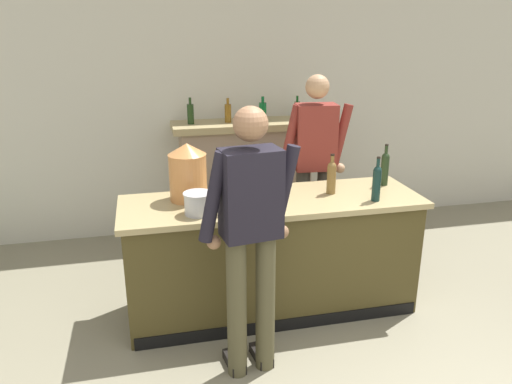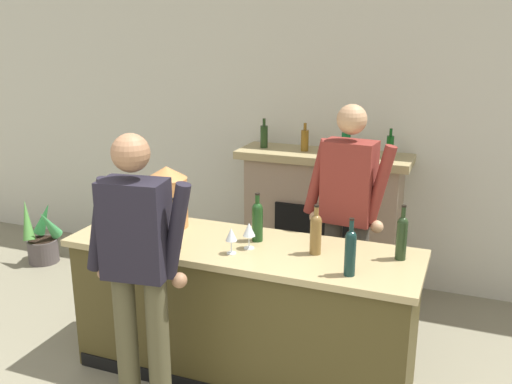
{
  "view_description": "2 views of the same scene",
  "coord_description": "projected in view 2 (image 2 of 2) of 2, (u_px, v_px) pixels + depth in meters",
  "views": [
    {
      "loc": [
        -1.13,
        -1.69,
        2.26
      ],
      "look_at": [
        -0.23,
        2.24,
        0.89
      ],
      "focal_mm": 35.0,
      "sensor_mm": 36.0,
      "label": 1
    },
    {
      "loc": [
        1.18,
        -1.4,
        2.35
      ],
      "look_at": [
        -0.3,
        2.36,
        1.17
      ],
      "focal_mm": 40.0,
      "sensor_mm": 36.0,
      "label": 2
    }
  ],
  "objects": [
    {
      "name": "wine_bottle_riesling_slim",
      "position": [
        402.0,
        236.0,
        3.48
      ],
      "size": [
        0.07,
        0.07,
        0.35
      ],
      "color": "#203219",
      "rests_on": "bar_counter"
    },
    {
      "name": "wine_glass_mid_counter",
      "position": [
        231.0,
        235.0,
        3.57
      ],
      "size": [
        0.08,
        0.08,
        0.17
      ],
      "color": "silver",
      "rests_on": "bar_counter"
    },
    {
      "name": "person_customer",
      "position": [
        139.0,
        274.0,
        3.21
      ],
      "size": [
        0.65,
        0.34,
        1.81
      ],
      "color": "#4C472F",
      "rests_on": "ground_plane"
    },
    {
      "name": "copper_dispenser",
      "position": [
        167.0,
        197.0,
        4.03
      ],
      "size": [
        0.29,
        0.33,
        0.44
      ],
      "color": "#C88045",
      "rests_on": "bar_counter"
    },
    {
      "name": "ice_bucket_steel",
      "position": [
        148.0,
        231.0,
        3.77
      ],
      "size": [
        0.21,
        0.21,
        0.16
      ],
      "color": "silver",
      "rests_on": "bar_counter"
    },
    {
      "name": "wine_bottle_port_short",
      "position": [
        350.0,
        251.0,
        3.25
      ],
      "size": [
        0.07,
        0.07,
        0.35
      ],
      "color": "#112C28",
      "rests_on": "bar_counter"
    },
    {
      "name": "wine_bottle_rose_blush",
      "position": [
        175.0,
        227.0,
        3.65
      ],
      "size": [
        0.07,
        0.07,
        0.34
      ],
      "color": "brown",
      "rests_on": "bar_counter"
    },
    {
      "name": "fireplace_stone",
      "position": [
        322.0,
        218.0,
        5.24
      ],
      "size": [
        1.54,
        0.52,
        1.54
      ],
      "color": "gray",
      "rests_on": "ground_plane"
    },
    {
      "name": "wall_back_panel",
      "position": [
        340.0,
        136.0,
        5.25
      ],
      "size": [
        12.0,
        0.07,
        2.75
      ],
      "color": "beige",
      "rests_on": "ground_plane"
    },
    {
      "name": "person_bartender",
      "position": [
        347.0,
        217.0,
        4.09
      ],
      "size": [
        0.66,
        0.33,
        1.84
      ],
      "color": "#444038",
      "rests_on": "ground_plane"
    },
    {
      "name": "wine_glass_front_left",
      "position": [
        249.0,
        230.0,
        3.66
      ],
      "size": [
        0.08,
        0.08,
        0.18
      ],
      "color": "silver",
      "rests_on": "bar_counter"
    },
    {
      "name": "bar_counter",
      "position": [
        242.0,
        311.0,
        3.88
      ],
      "size": [
        2.34,
        0.74,
        0.96
      ],
      "color": "#453B1B",
      "rests_on": "ground_plane"
    },
    {
      "name": "wine_bottle_chardonnay_pale",
      "position": [
        257.0,
        220.0,
        3.78
      ],
      "size": [
        0.07,
        0.07,
        0.33
      ],
      "color": "#1A3F18",
      "rests_on": "bar_counter"
    },
    {
      "name": "wine_bottle_cabernet_heavy",
      "position": [
        316.0,
        232.0,
        3.57
      ],
      "size": [
        0.07,
        0.07,
        0.32
      ],
      "color": "brown",
      "rests_on": "bar_counter"
    },
    {
      "name": "potted_plant_corner",
      "position": [
        42.0,
        238.0,
        5.83
      ],
      "size": [
        0.39,
        0.42,
        0.68
      ],
      "color": "#504847",
      "rests_on": "ground_plane"
    }
  ]
}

